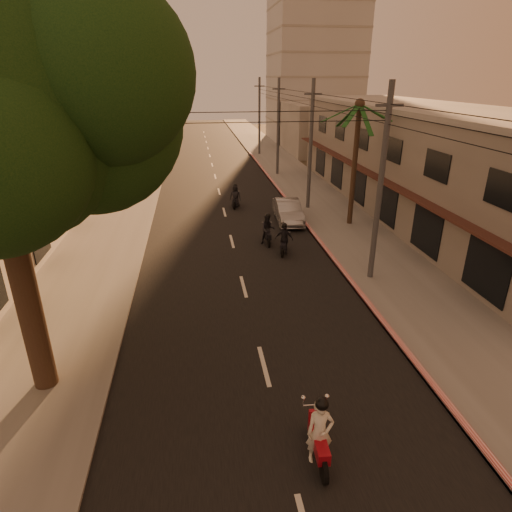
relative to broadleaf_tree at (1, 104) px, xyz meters
The scene contains 18 objects.
ground 10.96m from the broadleaf_tree, 17.97° to the right, with size 160.00×160.00×0.00m, color #383023.
road 20.84m from the broadleaf_tree, 69.68° to the left, with size 10.00×140.00×0.02m, color black.
sidewalk_right 24.26m from the broadleaf_tree, 51.68° to the left, with size 5.00×140.00×0.12m, color slate.
sidewalk_left 19.76m from the broadleaf_tree, 92.85° to the left, with size 5.00×140.00×0.12m, color slate.
curb_stripe 19.30m from the broadleaf_tree, 47.67° to the left, with size 0.20×60.00×0.20m, color red.
shophouse_row 26.41m from the broadleaf_tree, 37.63° to the left, with size 8.80×34.20×7.30m.
distant_tower 58.67m from the broadleaf_tree, 67.22° to the left, with size 12.10×12.10×28.00m.
broadleaf_tree is the anchor object (origin of this frame).
palm_tree 20.18m from the broadleaf_tree, 43.48° to the left, with size 5.00×5.00×8.20m.
utility_poles 22.06m from the broadleaf_tree, 54.34° to the left, with size 1.20×48.26×9.00m.
filler_right 47.87m from the broadleaf_tree, 64.31° to the left, with size 8.00×14.00×6.00m, color #ACA59B.
filler_left_near 33.30m from the broadleaf_tree, 103.06° to the left, with size 8.00×14.00×4.40m, color #ACA59B.
filler_left_far 50.64m from the broadleaf_tree, 98.43° to the left, with size 8.00×14.00×7.00m, color #ACA59B.
scooter_red 11.36m from the broadleaf_tree, 29.19° to the right, with size 0.79×2.03×2.00m.
scooter_mid_a 16.11m from the broadleaf_tree, 52.30° to the left, with size 0.93×1.91×1.88m.
scooter_mid_b 15.41m from the broadleaf_tree, 45.92° to the left, with size 1.24×1.76×1.79m.
scooter_far_a 21.83m from the broadleaf_tree, 68.36° to the left, with size 1.08×1.82×1.82m.
parked_car 20.04m from the broadleaf_tree, 54.60° to the left, with size 1.78×4.56×1.48m, color #96979D.
Camera 1 is at (-1.98, -9.79, 9.13)m, focal length 30.00 mm.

